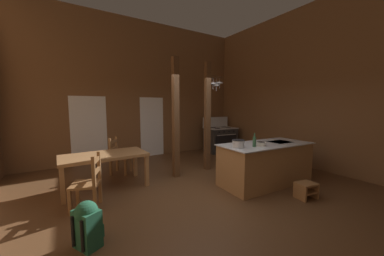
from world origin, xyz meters
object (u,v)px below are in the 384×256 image
object	(u,v)px
stockpot_on_counter	(238,144)
dining_table	(104,158)
ladderback_chair_by_post	(89,183)
stove_range	(220,139)
backpack	(87,223)
kitchen_island	(265,163)
mixing_bowl_on_counter	(261,144)
bottle_tall_on_counter	(254,141)
ladderback_chair_near_window	(119,156)
step_stool	(306,189)

from	to	relation	value
stockpot_on_counter	dining_table	bearing A→B (deg)	144.24
ladderback_chair_by_post	stockpot_on_counter	xyz separation A→B (m)	(2.68, -0.83, 0.55)
stove_range	backpack	world-z (taller)	stove_range
backpack	kitchen_island	bearing A→B (deg)	4.13
dining_table	ladderback_chair_by_post	distance (m)	0.93
dining_table	mixing_bowl_on_counter	size ratio (longest dim) A/B	7.83
stove_range	mixing_bowl_on_counter	bearing A→B (deg)	-115.96
mixing_bowl_on_counter	bottle_tall_on_counter	distance (m)	0.23
kitchen_island	ladderback_chair_by_post	size ratio (longest dim) A/B	2.32
backpack	stockpot_on_counter	size ratio (longest dim) A/B	1.84
backpack	ladderback_chair_near_window	bearing A→B (deg)	69.89
stockpot_on_counter	backpack	bearing A→B (deg)	-174.67
step_stool	stockpot_on_counter	distance (m)	1.53
step_stool	backpack	distance (m)	3.76
dining_table	mixing_bowl_on_counter	distance (m)	3.35
bottle_tall_on_counter	dining_table	bearing A→B (deg)	146.17
backpack	stove_range	bearing A→B (deg)	34.43
bottle_tall_on_counter	mixing_bowl_on_counter	bearing A→B (deg)	5.53
dining_table	step_stool	bearing A→B (deg)	-39.14
step_stool	dining_table	xyz separation A→B (m)	(-3.17, 2.58, 0.47)
stove_range	ladderback_chair_near_window	xyz separation A→B (m)	(-3.93, -0.64, -0.03)
dining_table	backpack	xyz separation A→B (m)	(-0.52, -1.91, -0.34)
stockpot_on_counter	bottle_tall_on_counter	size ratio (longest dim) A/B	1.15
stove_range	stockpot_on_counter	distance (m)	3.81
ladderback_chair_by_post	stockpot_on_counter	size ratio (longest dim) A/B	2.94
dining_table	ladderback_chair_near_window	distance (m)	0.99
stove_range	step_stool	world-z (taller)	stove_range
mixing_bowl_on_counter	bottle_tall_on_counter	size ratio (longest dim) A/B	0.78
kitchen_island	stockpot_on_counter	xyz separation A→B (m)	(-0.86, -0.00, 0.54)
dining_table	ladderback_chair_by_post	size ratio (longest dim) A/B	1.81
dining_table	bottle_tall_on_counter	bearing A→B (deg)	-33.83
kitchen_island	stove_range	distance (m)	3.37
stove_range	backpack	distance (m)	5.99
kitchen_island	stove_range	world-z (taller)	stove_range
ladderback_chair_by_post	stockpot_on_counter	bearing A→B (deg)	-17.23
dining_table	bottle_tall_on_counter	xyz separation A→B (m)	(2.63, -1.76, 0.38)
backpack	ladderback_chair_by_post	bearing A→B (deg)	83.11
dining_table	ladderback_chair_near_window	bearing A→B (deg)	60.20
mixing_bowl_on_counter	bottle_tall_on_counter	bearing A→B (deg)	-174.47
ladderback_chair_near_window	dining_table	bearing A→B (deg)	-119.80
stove_range	step_stool	size ratio (longest dim) A/B	3.29
kitchen_island	step_stool	world-z (taller)	kitchen_island
ladderback_chair_near_window	stockpot_on_counter	bearing A→B (deg)	-54.02
dining_table	stove_range	bearing A→B (deg)	18.51
kitchen_island	ladderback_chair_near_window	size ratio (longest dim) A/B	2.32
mixing_bowl_on_counter	dining_table	bearing A→B (deg)	148.59
step_stool	ladderback_chair_by_post	distance (m)	3.99
backpack	step_stool	bearing A→B (deg)	-10.31
stove_range	ladderback_chair_near_window	bearing A→B (deg)	-170.77
stockpot_on_counter	kitchen_island	bearing A→B (deg)	0.18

